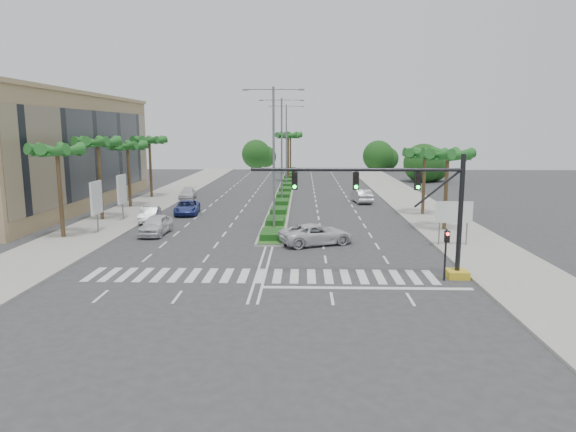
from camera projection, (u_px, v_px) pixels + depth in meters
name	position (u px, v px, depth m)	size (l,w,h in m)	color
ground	(261.00, 276.00, 30.31)	(160.00, 160.00, 0.00)	#333335
footpath_right	(434.00, 218.00, 49.56)	(6.00, 120.00, 0.15)	gray
footpath_left	(123.00, 216.00, 50.45)	(6.00, 120.00, 0.15)	gray
median	(286.00, 188.00, 74.63)	(2.20, 75.00, 0.20)	gray
median_grass	(286.00, 187.00, 74.61)	(1.80, 75.00, 0.04)	#2D521C
building	(41.00, 153.00, 55.69)	(12.00, 36.00, 12.00)	tan
signal_gantry	(421.00, 219.00, 29.46)	(12.60, 1.20, 7.20)	gold
pedestrian_signal	(446.00, 246.00, 28.99)	(0.28, 0.36, 3.00)	black
direction_sign	(454.00, 214.00, 37.37)	(2.70, 0.11, 3.40)	slate
billboard_near	(96.00, 198.00, 42.06)	(0.18, 2.10, 4.35)	slate
billboard_far	(122.00, 190.00, 47.98)	(0.18, 2.10, 4.35)	slate
palm_left_near	(57.00, 154.00, 39.52)	(4.57, 4.68, 7.55)	brown
palm_left_mid	(98.00, 145.00, 47.34)	(4.57, 4.68, 7.95)	brown
palm_left_far	(128.00, 148.00, 55.32)	(4.57, 4.68, 7.35)	brown
palm_left_end	(149.00, 143.00, 63.14)	(4.57, 4.68, 7.75)	brown
palm_right_near	(448.00, 158.00, 42.63)	(4.57, 4.68, 7.05)	brown
palm_right_far	(425.00, 156.00, 50.56)	(4.57, 4.68, 6.75)	brown
palm_median_a	(288.00, 137.00, 83.29)	(4.57, 4.68, 8.05)	brown
palm_median_b	(290.00, 136.00, 98.07)	(4.57, 4.68, 8.05)	brown
streetlight_near	(274.00, 150.00, 42.96)	(5.10, 0.25, 12.00)	slate
streetlight_mid	(282.00, 144.00, 58.72)	(5.10, 0.25, 12.00)	slate
streetlight_far	(286.00, 141.00, 74.49)	(5.10, 0.25, 12.00)	slate
car_parked_a	(156.00, 225.00, 42.04)	(1.90, 4.72, 1.61)	silver
car_parked_b	(150.00, 215.00, 47.73)	(1.48, 4.23, 1.40)	silver
car_parked_c	(187.00, 207.00, 52.04)	(2.32, 5.02, 1.40)	navy
car_parked_d	(188.00, 194.00, 63.34)	(1.81, 4.45, 1.29)	silver
car_crossing	(316.00, 234.00, 38.49)	(2.58, 5.59, 1.55)	silver
car_right	(362.00, 196.00, 60.25)	(1.67, 4.80, 1.58)	#B1B1B6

